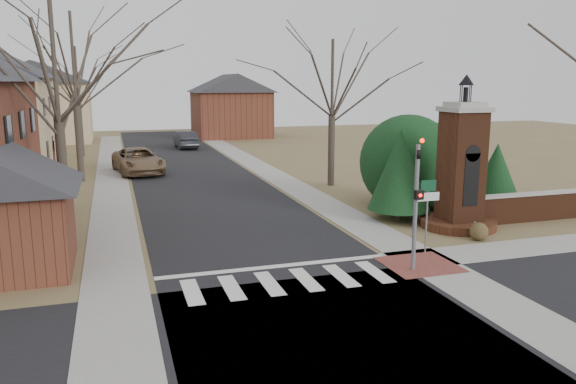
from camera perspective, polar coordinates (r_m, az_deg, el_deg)
name	(u,v)px	position (r m, az deg, el deg)	size (l,w,h in m)	color
ground	(296,291)	(17.12, 0.80, -9.99)	(120.00, 120.00, 0.00)	brown
main_street	(193,176)	(38.00, -9.63, 1.66)	(8.00, 70.00, 0.01)	black
cross_street	(333,332)	(14.53, 4.62, -14.02)	(120.00, 8.00, 0.01)	black
crosswalk_zone	(288,281)	(17.83, -0.01, -9.08)	(8.00, 2.20, 0.02)	silver
stop_bar	(275,267)	(19.19, -1.37, -7.60)	(8.00, 0.35, 0.02)	silver
sidewalk_right_main	(268,172)	(39.03, -2.04, 2.06)	(2.00, 60.00, 0.02)	gray
sidewalk_left	(112,179)	(37.67, -17.48, 1.22)	(2.00, 60.00, 0.02)	gray
curb_apron	(420,265)	(19.89, 13.23, -7.21)	(2.40, 2.40, 0.02)	brown
traffic_signal_pole	(416,194)	(18.63, 12.92, -0.24)	(0.28, 0.41, 4.50)	slate
sign_post	(427,202)	(20.60, 13.98, -1.02)	(0.90, 0.07, 2.75)	slate
brick_gate_monument	(461,178)	(24.87, 17.14, 1.38)	(3.20, 3.20, 6.47)	#542B18
brick_garden_wall	(544,206)	(27.92, 24.60, -1.26)	(7.50, 0.50, 1.30)	#542B18
garage_left	(3,206)	(20.35, -26.99, -1.24)	(4.80, 4.80, 4.29)	brown
house_distant_left	(38,101)	(63.57, -24.02, 8.48)	(10.80, 8.80, 8.53)	tan
house_distant_right	(230,104)	(64.53, -5.86, 8.86)	(8.80, 8.80, 7.30)	brown
evergreen_near	(400,170)	(25.60, 11.29, 2.23)	(2.80, 2.80, 4.10)	#473D33
evergreen_mid	(449,157)	(28.27, 16.04, 3.45)	(3.40, 3.40, 4.70)	#473D33
evergreen_far	(496,172)	(28.72, 20.40, 1.89)	(2.40, 2.40, 3.30)	#473D33
evergreen_mass	(408,159)	(28.61, 12.08, 3.33)	(4.80, 4.80, 4.80)	black
bare_tree_0	(53,42)	(24.29, -22.80, 13.90)	(8.05, 8.05, 11.15)	#473D33
bare_tree_1	(72,50)	(37.26, -21.06, 13.29)	(8.40, 8.40, 11.64)	#473D33
bare_tree_2	(76,71)	(50.23, -20.70, 11.43)	(7.35, 7.35, 10.19)	#473D33
bare_tree_3	(332,73)	(33.58, 4.54, 12.00)	(7.00, 7.00, 9.70)	#473D33
pickup_truck	(138,161)	(39.82, -14.98, 3.10)	(2.84, 6.15, 1.71)	#806345
distant_car	(186,140)	(53.91, -10.34, 5.26)	(1.70, 4.87, 1.60)	#2C2D33
dry_shrub_left	(479,232)	(23.43, 18.82, -3.83)	(0.72, 0.72, 0.72)	brown
dry_shrub_right	(470,221)	(25.08, 17.98, -2.81)	(0.72, 0.72, 0.72)	brown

